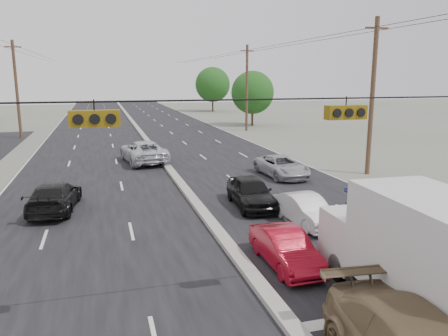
{
  "coord_description": "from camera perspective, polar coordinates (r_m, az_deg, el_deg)",
  "views": [
    {
      "loc": [
        -4.39,
        -9.66,
        6.31
      ],
      "look_at": [
        0.98,
        9.28,
        2.2
      ],
      "focal_mm": 35.0,
      "sensor_mm": 36.0,
      "label": 1
    }
  ],
  "objects": [
    {
      "name": "traffic_signals",
      "position": [
        11.29,
        15.18,
        7.24
      ],
      "size": [
        25.0,
        0.3,
        0.54
      ],
      "color": "black",
      "rests_on": "ground"
    },
    {
      "name": "tree_right_far",
      "position": [
        82.24,
        -1.5,
        10.84
      ],
      "size": [
        6.4,
        6.4,
        8.16
      ],
      "color": "#382619",
      "rests_on": "ground"
    },
    {
      "name": "utility_pole_right_b",
      "position": [
        29.91,
        18.79,
        8.87
      ],
      "size": [
        1.6,
        0.3,
        10.0
      ],
      "color": "#422D1E",
      "rests_on": "ground"
    },
    {
      "name": "oncoming_near",
      "position": [
        22.41,
        -21.26,
        -3.52
      ],
      "size": [
        2.49,
        5.03,
        1.4
      ],
      "primitive_type": "imported",
      "rotation": [
        0.0,
        0.0,
        3.03
      ],
      "color": "black",
      "rests_on": "ground"
    },
    {
      "name": "queue_car_a",
      "position": [
        21.56,
        3.56,
        -3.18
      ],
      "size": [
        2.0,
        4.47,
        1.49
      ],
      "primitive_type": "imported",
      "rotation": [
        0.0,
        0.0,
        -0.06
      ],
      "color": "black",
      "rests_on": "ground"
    },
    {
      "name": "utility_pole_left_c",
      "position": [
        50.33,
        -25.46,
        9.3
      ],
      "size": [
        1.6,
        0.3,
        10.0
      ],
      "color": "#422D1E",
      "rests_on": "ground"
    },
    {
      "name": "queue_car_b",
      "position": [
        19.34,
        10.65,
        -5.46
      ],
      "size": [
        1.64,
        3.98,
        1.28
      ],
      "primitive_type": "imported",
      "rotation": [
        0.0,
        0.0,
        0.08
      ],
      "color": "silver",
      "rests_on": "ground"
    },
    {
      "name": "queue_car_c",
      "position": [
        28.33,
        7.55,
        0.19
      ],
      "size": [
        2.49,
        4.9,
        1.33
      ],
      "primitive_type": "imported",
      "rotation": [
        0.0,
        0.0,
        0.06
      ],
      "color": "#9FA2A7",
      "rests_on": "ground"
    },
    {
      "name": "oncoming_far",
      "position": [
        33.26,
        -10.46,
        2.1
      ],
      "size": [
        3.45,
        6.24,
        1.65
      ],
      "primitive_type": "imported",
      "rotation": [
        0.0,
        0.0,
        3.27
      ],
      "color": "silver",
      "rests_on": "ground"
    },
    {
      "name": "red_sedan",
      "position": [
        15.16,
        8.0,
        -10.37
      ],
      "size": [
        1.35,
        3.79,
        1.25
      ],
      "primitive_type": "imported",
      "rotation": [
        0.0,
        0.0,
        0.01
      ],
      "color": "maroon",
      "rests_on": "ground"
    },
    {
      "name": "utility_pole_right_c",
      "position": [
        52.47,
        3.0,
        10.46
      ],
      "size": [
        1.6,
        0.3,
        10.0
      ],
      "color": "#422D1E",
      "rests_on": "ground"
    },
    {
      "name": "center_median",
      "position": [
        40.38,
        -9.41,
        2.78
      ],
      "size": [
        0.5,
        160.0,
        0.2
      ],
      "primitive_type": "cube",
      "color": "gray",
      "rests_on": "ground"
    },
    {
      "name": "box_truck",
      "position": [
        12.76,
        24.19,
        -10.21
      ],
      "size": [
        2.66,
        6.84,
        3.42
      ],
      "rotation": [
        0.0,
        0.0,
        -0.05
      ],
      "color": "black",
      "rests_on": "ground"
    },
    {
      "name": "road_surface",
      "position": [
        40.4,
        -9.41,
        2.64
      ],
      "size": [
        20.0,
        160.0,
        0.02
      ],
      "primitive_type": "cube",
      "color": "black",
      "rests_on": "ground"
    },
    {
      "name": "tree_right_mid",
      "position": [
        58.03,
        3.75,
        9.82
      ],
      "size": [
        5.6,
        5.6,
        7.14
      ],
      "color": "#382619",
      "rests_on": "ground"
    },
    {
      "name": "queue_car_d",
      "position": [
        19.74,
        20.38,
        -5.66
      ],
      "size": [
        1.96,
        4.49,
        1.29
      ],
      "primitive_type": "imported",
      "rotation": [
        0.0,
        0.0,
        -0.04
      ],
      "color": "#101D53",
      "rests_on": "ground"
    },
    {
      "name": "ground",
      "position": [
        12.34,
        7.81,
        -19.07
      ],
      "size": [
        200.0,
        200.0,
        0.0
      ],
      "primitive_type": "plane",
      "color": "#606356",
      "rests_on": "ground"
    }
  ]
}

